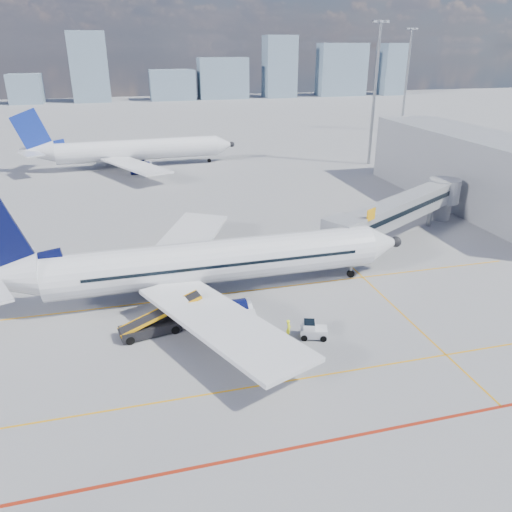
# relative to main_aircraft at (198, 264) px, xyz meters

# --- Properties ---
(ground) EXTENTS (420.00, 420.00, 0.00)m
(ground) POSITION_rel_main_aircraft_xyz_m (2.33, -8.19, -3.22)
(ground) COLOR gray
(ground) RESTS_ON ground
(apron_markings) EXTENTS (90.00, 35.12, 0.01)m
(apron_markings) POSITION_rel_main_aircraft_xyz_m (1.75, -12.10, -3.22)
(apron_markings) COLOR orange
(apron_markings) RESTS_ON ground
(jet_bridge) EXTENTS (23.55, 15.78, 6.30)m
(jet_bridge) POSITION_rel_main_aircraft_xyz_m (25.84, 8.72, 0.52)
(jet_bridge) COLOR gray
(jet_bridge) RESTS_ON ground
(terminal_block) EXTENTS (10.00, 42.00, 10.00)m
(terminal_block) POSITION_rel_main_aircraft_xyz_m (42.28, 17.81, 1.78)
(terminal_block) COLOR gray
(terminal_block) RESTS_ON ground
(floodlight_mast_ne) EXTENTS (3.20, 0.61, 25.45)m
(floodlight_mast_ne) POSITION_rel_main_aircraft_xyz_m (40.33, 46.80, 10.37)
(floodlight_mast_ne) COLOR gray
(floodlight_mast_ne) RESTS_ON ground
(floodlight_mast_far) EXTENTS (3.20, 0.61, 25.45)m
(floodlight_mast_far) POSITION_rel_main_aircraft_xyz_m (67.33, 81.80, 10.37)
(floodlight_mast_far) COLOR gray
(floodlight_mast_far) RESTS_ON ground
(distant_skyline) EXTENTS (255.07, 15.08, 26.70)m
(distant_skyline) POSITION_rel_main_aircraft_xyz_m (4.36, 181.81, 6.59)
(distant_skyline) COLOR slate
(distant_skyline) RESTS_ON ground
(main_aircraft) EXTENTS (40.11, 34.96, 11.69)m
(main_aircraft) POSITION_rel_main_aircraft_xyz_m (0.00, 0.00, 0.00)
(main_aircraft) COLOR silver
(main_aircraft) RESTS_ON ground
(second_aircraft) EXTENTS (39.90, 34.75, 11.63)m
(second_aircraft) POSITION_rel_main_aircraft_xyz_m (-4.51, 55.51, 0.00)
(second_aircraft) COLOR silver
(second_aircraft) RESTS_ON ground
(baggage_tug) EXTENTS (2.32, 1.82, 1.43)m
(baggage_tug) POSITION_rel_main_aircraft_xyz_m (7.48, -9.39, -2.53)
(baggage_tug) COLOR silver
(baggage_tug) RESTS_ON ground
(cargo_dolly) EXTENTS (4.05, 2.11, 2.14)m
(cargo_dolly) POSITION_rel_main_aircraft_xyz_m (1.39, -8.07, -2.05)
(cargo_dolly) COLOR black
(cargo_dolly) RESTS_ON ground
(belt_loader) EXTENTS (6.89, 2.81, 2.76)m
(belt_loader) POSITION_rel_main_aircraft_xyz_m (-4.68, -5.58, -2.51)
(belt_loader) COLOR black
(belt_loader) RESTS_ON ground
(ramp_worker) EXTENTS (0.52, 0.65, 1.54)m
(ramp_worker) POSITION_rel_main_aircraft_xyz_m (5.68, -8.82, -2.45)
(ramp_worker) COLOR #F7FD1A
(ramp_worker) RESTS_ON ground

